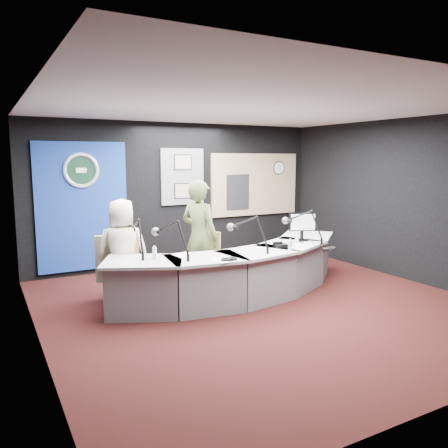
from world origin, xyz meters
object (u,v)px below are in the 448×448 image
person_man (123,251)px  armchair_left (123,274)px  person_woman (200,237)px  broadcast_desk (240,272)px  armchair_right (200,261)px

person_man → armchair_left: bearing=19.0°
person_man → person_woman: person_woman is taller
person_woman → broadcast_desk: bearing=-158.4°
broadcast_desk → person_woman: 0.83m
broadcast_desk → armchair_right: size_ratio=4.39×
armchair_right → broadcast_desk: bearing=18.3°
armchair_left → armchair_right: 1.19m
broadcast_desk → person_woman: size_ratio=2.52×
broadcast_desk → person_man: (-1.67, 0.56, 0.39)m
armchair_left → person_woman: size_ratio=0.48×
person_man → person_woman: bearing=-167.9°
broadcast_desk → armchair_right: armchair_right is taller
broadcast_desk → person_woman: bearing=139.4°
armchair_left → person_woman: 1.27m
armchair_right → person_woman: 0.38m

